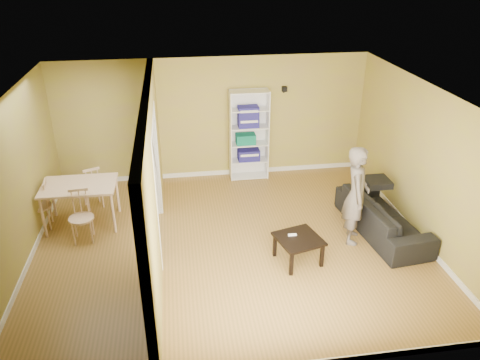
{
  "coord_description": "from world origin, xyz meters",
  "views": [
    {
      "loc": [
        -0.8,
        -6.62,
        4.5
      ],
      "look_at": [
        0.2,
        0.2,
        1.1
      ],
      "focal_mm": 35.0,
      "sensor_mm": 36.0,
      "label": 1
    }
  ],
  "objects_px": {
    "bookshelf": "(249,134)",
    "chair_near": "(81,217)",
    "person": "(357,187)",
    "coffee_table": "(299,241)",
    "sofa": "(383,212)",
    "dining_table": "(79,189)",
    "chair_far": "(92,186)",
    "chair_left": "(39,205)"
  },
  "relations": [
    {
      "from": "dining_table",
      "to": "chair_far",
      "type": "distance_m",
      "value": 0.71
    },
    {
      "from": "sofa",
      "to": "coffee_table",
      "type": "bearing_deg",
      "value": 104.58
    },
    {
      "from": "sofa",
      "to": "person",
      "type": "bearing_deg",
      "value": 98.33
    },
    {
      "from": "sofa",
      "to": "person",
      "type": "relative_size",
      "value": 1.05
    },
    {
      "from": "person",
      "to": "chair_near",
      "type": "xyz_separation_m",
      "value": [
        -4.56,
        0.64,
        -0.55
      ]
    },
    {
      "from": "coffee_table",
      "to": "chair_left",
      "type": "relative_size",
      "value": 0.73
    },
    {
      "from": "chair_left",
      "to": "chair_far",
      "type": "height_order",
      "value": "chair_left"
    },
    {
      "from": "sofa",
      "to": "chair_left",
      "type": "bearing_deg",
      "value": 74.06
    },
    {
      "from": "sofa",
      "to": "chair_near",
      "type": "xyz_separation_m",
      "value": [
        -5.17,
        0.48,
        0.06
      ]
    },
    {
      "from": "sofa",
      "to": "dining_table",
      "type": "relative_size",
      "value": 1.66
    },
    {
      "from": "chair_left",
      "to": "chair_far",
      "type": "xyz_separation_m",
      "value": [
        0.81,
        0.66,
        -0.02
      ]
    },
    {
      "from": "sofa",
      "to": "chair_left",
      "type": "xyz_separation_m",
      "value": [
        -5.97,
        1.02,
        0.05
      ]
    },
    {
      "from": "person",
      "to": "chair_left",
      "type": "xyz_separation_m",
      "value": [
        -5.36,
        1.18,
        -0.55
      ]
    },
    {
      "from": "person",
      "to": "chair_left",
      "type": "bearing_deg",
      "value": 95.55
    },
    {
      "from": "chair_left",
      "to": "coffee_table",
      "type": "bearing_deg",
      "value": 62.69
    },
    {
      "from": "person",
      "to": "bookshelf",
      "type": "distance_m",
      "value": 3.07
    },
    {
      "from": "chair_far",
      "to": "bookshelf",
      "type": "bearing_deg",
      "value": 172.8
    },
    {
      "from": "coffee_table",
      "to": "sofa",
      "type": "bearing_deg",
      "value": 20.81
    },
    {
      "from": "bookshelf",
      "to": "chair_near",
      "type": "xyz_separation_m",
      "value": [
        -3.21,
        -2.12,
        -0.51
      ]
    },
    {
      "from": "bookshelf",
      "to": "chair_left",
      "type": "relative_size",
      "value": 2.15
    },
    {
      "from": "dining_table",
      "to": "chair_left",
      "type": "relative_size",
      "value": 1.42
    },
    {
      "from": "chair_left",
      "to": "chair_near",
      "type": "relative_size",
      "value": 0.98
    },
    {
      "from": "sofa",
      "to": "chair_far",
      "type": "bearing_deg",
      "value": 65.72
    },
    {
      "from": "sofa",
      "to": "coffee_table",
      "type": "xyz_separation_m",
      "value": [
        -1.69,
        -0.64,
        -0.03
      ]
    },
    {
      "from": "bookshelf",
      "to": "chair_near",
      "type": "bearing_deg",
      "value": -146.51
    },
    {
      "from": "coffee_table",
      "to": "chair_far",
      "type": "distance_m",
      "value": 4.17
    },
    {
      "from": "person",
      "to": "bookshelf",
      "type": "relative_size",
      "value": 1.04
    },
    {
      "from": "person",
      "to": "chair_far",
      "type": "bearing_deg",
      "value": 85.95
    },
    {
      "from": "sofa",
      "to": "coffee_table",
      "type": "relative_size",
      "value": 3.23
    },
    {
      "from": "person",
      "to": "coffee_table",
      "type": "xyz_separation_m",
      "value": [
        -1.08,
        -0.48,
        -0.64
      ]
    },
    {
      "from": "coffee_table",
      "to": "chair_far",
      "type": "height_order",
      "value": "chair_far"
    },
    {
      "from": "coffee_table",
      "to": "chair_left",
      "type": "bearing_deg",
      "value": 158.76
    },
    {
      "from": "bookshelf",
      "to": "person",
      "type": "bearing_deg",
      "value": -63.86
    },
    {
      "from": "person",
      "to": "coffee_table",
      "type": "bearing_deg",
      "value": 132.1
    },
    {
      "from": "sofa",
      "to": "chair_left",
      "type": "distance_m",
      "value": 6.06
    },
    {
      "from": "sofa",
      "to": "dining_table",
      "type": "distance_m",
      "value": 5.36
    },
    {
      "from": "sofa",
      "to": "bookshelf",
      "type": "relative_size",
      "value": 1.09
    },
    {
      "from": "chair_left",
      "to": "dining_table",
      "type": "bearing_deg",
      "value": 84.67
    },
    {
      "from": "chair_left",
      "to": "chair_far",
      "type": "bearing_deg",
      "value": 122.89
    },
    {
      "from": "sofa",
      "to": "coffee_table",
      "type": "height_order",
      "value": "sofa"
    },
    {
      "from": "chair_near",
      "to": "chair_far",
      "type": "height_order",
      "value": "chair_near"
    },
    {
      "from": "chair_left",
      "to": "chair_far",
      "type": "relative_size",
      "value": 1.04
    }
  ]
}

